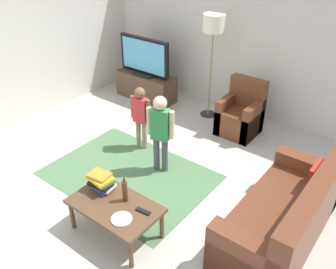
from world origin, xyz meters
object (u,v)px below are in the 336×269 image
Objects in this scene: tv_stand at (146,87)px; book_stack at (101,181)px; bottle at (125,191)px; plate at (122,219)px; coffee_table at (115,208)px; tv_remote at (143,211)px; tv at (144,57)px; couch at (288,219)px; child_near_tv at (141,113)px; armchair at (241,116)px; child_center at (160,128)px; floor_lamp at (213,29)px.

tv_stand is 4.01× the size of book_stack.
plate is at bearing -54.65° from bottle.
tv_remote reaches higher than coffee_table.
tv is 4.06m from couch.
tv is 1.77m from child_near_tv.
armchair reaches higher than coffee_table.
couch is 1.58× the size of child_center.
book_stack is at bearing -57.82° from tv.
floor_lamp reaches higher than child_center.
child_center is at bearing -44.49° from tv_stand.
floor_lamp reaches higher than book_stack.
tv_stand is 2.42m from child_center.
child_near_tv is at bearing -98.88° from floor_lamp.
floor_lamp is at bearing 104.56° from bottle.
floor_lamp is 3.16m from book_stack.
bottle is (0.35, 0.02, 0.02)m from book_stack.
tv_remote is at bearing 17.35° from coffee_table.
child_near_tv is at bearing 155.07° from child_center.
couch is at bearing -26.83° from tv.
child_center is at bearing 174.94° from couch.
floor_lamp is 3.49m from plate.
book_stack is (1.75, -2.79, -0.32)m from tv.
armchair is at bearing 83.35° from book_stack.
tv_remote is at bearing -70.75° from floor_lamp.
tv reaches higher than couch.
child_near_tv is (-0.98, -1.35, 0.30)m from armchair.
tv_stand reaches higher than tv_remote.
plate is (0.93, -3.18, -1.12)m from floor_lamp.
armchair is at bearing -14.53° from floor_lamp.
couch is at bearing 34.93° from coffee_table.
child_near_tv is at bearing 114.79° from book_stack.
tv_remote is (1.27, -1.42, -0.17)m from child_near_tv.
book_stack is at bearing 173.42° from tv_remote.
plate is at bearing -121.36° from tv_remote.
tv_remote is at bearing -48.05° from child_near_tv.
child_near_tv is at bearing 124.98° from tv_remote.
floor_lamp reaches higher than tv_remote.
child_near_tv is 1.91m from tv_remote.
plate is at bearing -86.27° from armchair.
armchair is 0.90× the size of child_near_tv.
child_near_tv is (-2.49, 0.45, 0.31)m from couch.
tv_stand is 3.56m from coffee_table.
tv is 1.52m from floor_lamp.
child_center reaches higher than couch.
tv_stand is at bearing -173.53° from floor_lamp.
couch is at bearing -27.09° from tv_stand.
tv is at bearing 127.10° from plate.
floor_lamp is 3.19m from bottle.
couch is (3.58, -1.83, 0.05)m from tv_stand.
tv reaches higher than tv_remote.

